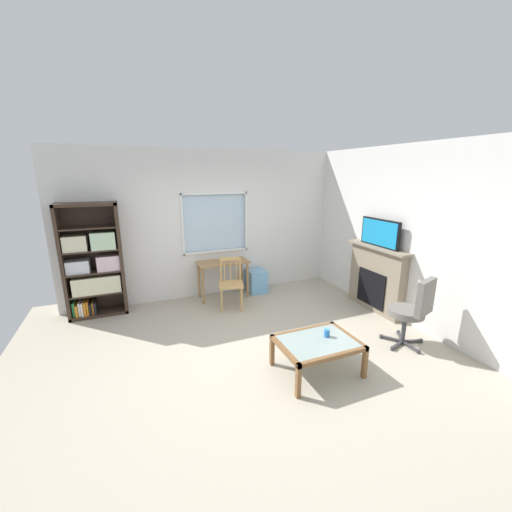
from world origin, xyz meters
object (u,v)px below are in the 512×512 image
Objects in this scene: desk_under_window at (223,268)px; fireplace at (376,278)px; plastic_drawer_unit at (256,281)px; office_chair at (413,309)px; bookshelf at (94,264)px; wooden_chair at (231,283)px; tv at (380,233)px; sippy_cup at (327,333)px; coffee_table at (317,345)px.

desk_under_window is 2.75m from fireplace.
plastic_drawer_unit is 2.98m from office_chair.
bookshelf is at bearing 159.77° from fireplace.
wooden_chair is at bearing -16.17° from bookshelf.
sippy_cup is at bearing -147.69° from tv.
office_chair reaches higher than desk_under_window.
plastic_drawer_unit is at bearing 85.98° from sippy_cup.
tv reaches higher than sippy_cup.
coffee_table is (0.35, -2.68, -0.25)m from desk_under_window.
office_chair is at bearing -67.18° from plastic_drawer_unit.
desk_under_window is 0.77× the size of fireplace.
tv reaches higher than wooden_chair.
sippy_cup reaches higher than coffee_table.
coffee_table is at bearing -47.93° from bookshelf.
wooden_chair is (-0.01, -0.52, -0.14)m from desk_under_window.
fireplace is at bearing 30.91° from coffee_table.
tv reaches higher than office_chair.
fireplace is 2.09m from sippy_cup.
wooden_chair is 2.20m from coffee_table.
wooden_chair reaches higher than desk_under_window.
fireplace reaches higher than desk_under_window.
bookshelf reaches higher than plastic_drawer_unit.
wooden_chair is 0.97× the size of coffee_table.
sippy_cup is at bearing -94.02° from plastic_drawer_unit.
wooden_chair reaches higher than plastic_drawer_unit.
desk_under_window is 2.84m from tv.
plastic_drawer_unit is 0.55× the size of tv.
sippy_cup is at bearing -147.96° from fireplace.
wooden_chair is 2.00× the size of plastic_drawer_unit.
office_chair is (1.86, -2.17, 0.09)m from wooden_chair.
plastic_drawer_unit is 2.26m from fireplace.
fireplace is (2.28, -1.53, -0.03)m from desk_under_window.
sippy_cup reaches higher than plastic_drawer_unit.
office_chair is (1.15, -2.73, 0.33)m from plastic_drawer_unit.
plastic_drawer_unit is (2.86, -0.06, -0.65)m from bookshelf.
office_chair reaches higher than coffee_table.
bookshelf is at bearing 134.28° from sippy_cup.
office_chair is 1.51m from coffee_table.
plastic_drawer_unit is 0.45× the size of office_chair.
bookshelf is at bearing 163.83° from wooden_chair.
office_chair reaches higher than sippy_cup.
bookshelf is 4.90m from office_chair.
coffee_table is at bearing -80.39° from wooden_chair.
desk_under_window is at bearing 145.93° from tv.
desk_under_window is 10.64× the size of sippy_cup.
desk_under_window is at bearing 88.60° from wooden_chair.
tv is at bearing -180.00° from fireplace.
bookshelf is 2.94m from plastic_drawer_unit.
tv reaches higher than fireplace.
plastic_drawer_unit is (0.70, 0.05, -0.38)m from desk_under_window.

